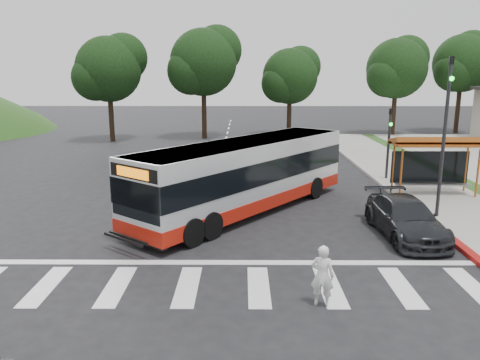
{
  "coord_description": "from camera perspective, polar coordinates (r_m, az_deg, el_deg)",
  "views": [
    {
      "loc": [
        1.55,
        -17.13,
        5.84
      ],
      "look_at": [
        1.44,
        1.46,
        1.6
      ],
      "focal_mm": 35.0,
      "sensor_mm": 36.0,
      "label": 1
    }
  ],
  "objects": [
    {
      "name": "ground",
      "position": [
        18.16,
        -4.59,
        -5.95
      ],
      "size": [
        140.0,
        140.0,
        0.0
      ],
      "primitive_type": "plane",
      "color": "black",
      "rests_on": "ground"
    },
    {
      "name": "sidewalk_east",
      "position": [
        27.46,
        20.46,
        -0.12
      ],
      "size": [
        4.0,
        40.0,
        0.12
      ],
      "primitive_type": "cube",
      "color": "gray",
      "rests_on": "ground"
    },
    {
      "name": "curb_east",
      "position": [
        26.84,
        16.45,
        -0.09
      ],
      "size": [
        0.3,
        40.0,
        0.15
      ],
      "primitive_type": "cube",
      "color": "#9E9991",
      "rests_on": "ground"
    },
    {
      "name": "curb_east_red",
      "position": [
        17.82,
        25.25,
        -7.3
      ],
      "size": [
        0.32,
        6.0,
        0.15
      ],
      "primitive_type": "cube",
      "color": "maroon",
      "rests_on": "ground"
    },
    {
      "name": "crosswalk_ladder",
      "position": [
        13.55,
        -6.41,
        -12.74
      ],
      "size": [
        18.0,
        2.6,
        0.01
      ],
      "primitive_type": "cube",
      "color": "silver",
      "rests_on": "ground"
    },
    {
      "name": "bus_shelter",
      "position": [
        24.33,
        22.73,
        3.61
      ],
      "size": [
        4.2,
        1.6,
        2.86
      ],
      "color": "#A3511B",
      "rests_on": "sidewalk_east"
    },
    {
      "name": "traffic_signal_ne_tall",
      "position": [
        20.38,
        23.75,
        6.25
      ],
      "size": [
        0.18,
        0.37,
        6.5
      ],
      "color": "black",
      "rests_on": "ground"
    },
    {
      "name": "traffic_signal_ne_short",
      "position": [
        27.07,
        17.72,
        5.11
      ],
      "size": [
        0.18,
        0.37,
        4.0
      ],
      "color": "black",
      "rests_on": "ground"
    },
    {
      "name": "tree_ne_a",
      "position": [
        47.48,
        18.65,
        12.87
      ],
      "size": [
        6.16,
        5.74,
        9.3
      ],
      "color": "black",
      "rests_on": "parking_lot"
    },
    {
      "name": "tree_ne_b",
      "position": [
        51.88,
        25.54,
        12.83
      ],
      "size": [
        6.16,
        5.74,
        10.02
      ],
      "color": "black",
      "rests_on": "ground"
    },
    {
      "name": "tree_north_a",
      "position": [
        43.35,
        -4.38,
        14.25
      ],
      "size": [
        6.6,
        6.15,
        10.17
      ],
      "color": "black",
      "rests_on": "ground"
    },
    {
      "name": "tree_north_b",
      "position": [
        45.42,
        6.21,
        12.55
      ],
      "size": [
        5.72,
        5.33,
        8.43
      ],
      "color": "black",
      "rests_on": "ground"
    },
    {
      "name": "tree_north_c",
      "position": [
        42.76,
        -15.63,
        13.0
      ],
      "size": [
        6.16,
        5.74,
        9.3
      ],
      "color": "black",
      "rests_on": "ground"
    },
    {
      "name": "transit_bus",
      "position": [
        19.97,
        0.71,
        0.38
      ],
      "size": [
        9.41,
        10.84,
        3.06
      ],
      "primitive_type": null,
      "rotation": [
        0.0,
        0.0,
        -0.68
      ],
      "color": "silver",
      "rests_on": "ground"
    },
    {
      "name": "pedestrian",
      "position": [
        12.32,
        10.01,
        -11.42
      ],
      "size": [
        0.69,
        0.56,
        1.63
      ],
      "primitive_type": "imported",
      "rotation": [
        0.0,
        0.0,
        2.81
      ],
      "color": "white",
      "rests_on": "ground"
    },
    {
      "name": "dark_sedan",
      "position": [
        18.17,
        19.5,
        -4.37
      ],
      "size": [
        2.18,
        4.85,
        1.38
      ],
      "primitive_type": "imported",
      "rotation": [
        0.0,
        0.0,
        0.05
      ],
      "color": "#222427",
      "rests_on": "ground"
    }
  ]
}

